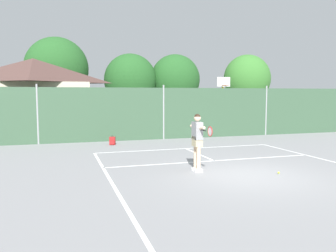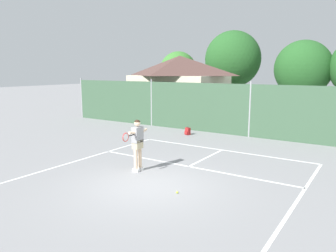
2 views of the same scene
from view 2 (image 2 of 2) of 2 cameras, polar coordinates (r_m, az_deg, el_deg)
The scene contains 8 objects.
ground_plane at distance 10.23m, azimuth -3.31°, elevation -10.55°, with size 120.00×120.00×0.00m, color gray.
court_markings at distance 10.72m, azimuth -1.22°, elevation -9.54°, with size 8.30×11.10×0.01m.
chainlink_fence at distance 17.77m, azimuth 14.25°, elevation 2.63°, with size 26.09×0.09×2.98m.
clubhouse_building at distance 24.35m, azimuth 2.05°, elevation 7.09°, with size 6.67×5.35×4.61m.
treeline_backdrop at distance 28.25m, azimuth 22.87°, elevation 9.91°, with size 27.09×4.50×7.00m.
tennis_player at distance 11.44m, azimuth -5.43°, elevation -2.56°, with size 0.26×1.43×1.85m.
tennis_ball at distance 9.64m, azimuth 1.63°, elevation -11.63°, with size 0.07×0.07×0.07m, color #CCE033.
backpack_red at distance 17.97m, azimuth 3.48°, elevation -0.95°, with size 0.32×0.31×0.46m.
Camera 2 is at (5.75, -7.67, 3.57)m, focal length 34.51 mm.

